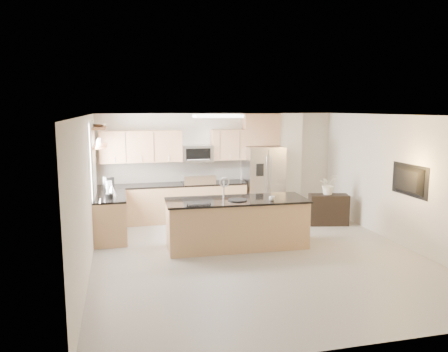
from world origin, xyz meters
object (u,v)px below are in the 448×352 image
object	(u,v)px
flower_vase	(328,179)
range	(198,201)
credenza	(328,210)
kettle	(112,190)
microwave	(197,153)
platter	(238,200)
island	(237,223)
television	(406,180)
blender	(109,191)
cup	(272,198)
bowl	(99,125)
coffee_maker	(109,185)
refrigerator	(263,182)

from	to	relation	value
flower_vase	range	bearing A→B (deg)	158.30
credenza	kettle	size ratio (longest dim) A/B	3.40
range	microwave	distance (m)	1.16
range	platter	size ratio (longest dim) A/B	3.07
island	television	distance (m)	3.38
microwave	island	world-z (taller)	microwave
island	flower_vase	size ratio (longest dim) A/B	3.94
platter	blender	world-z (taller)	blender
cup	blender	distance (m)	3.26
microwave	blender	world-z (taller)	microwave
microwave	kettle	size ratio (longest dim) A/B	2.87
range	television	world-z (taller)	television
island	credenza	bearing A→B (deg)	25.15
island	blender	xyz separation A→B (m)	(-2.44, 0.83, 0.60)
cup	bowl	world-z (taller)	bowl
bowl	television	distance (m)	6.30
range	cup	bearing A→B (deg)	-68.82
coffee_maker	television	xyz separation A→B (m)	(5.61, -2.42, 0.27)
range	platter	xyz separation A→B (m)	(0.35, -2.38, 0.50)
coffee_maker	kettle	bearing A→B (deg)	-80.58
blender	bowl	size ratio (longest dim) A/B	1.00
coffee_maker	bowl	xyz separation A→B (m)	(-0.15, -0.08, 1.30)
refrigerator	platter	xyz separation A→B (m)	(-1.31, -2.33, 0.08)
kettle	bowl	xyz separation A→B (m)	(-0.22, 0.34, 1.34)
island	platter	xyz separation A→B (m)	(-0.01, -0.11, 0.49)
cup	flower_vase	size ratio (longest dim) A/B	0.16
cup	platter	xyz separation A→B (m)	(-0.64, 0.17, -0.03)
cup	flower_vase	world-z (taller)	flower_vase
coffee_maker	flower_vase	bearing A→B (deg)	-5.18
kettle	bowl	world-z (taller)	bowl
cup	blender	size ratio (longest dim) A/B	0.31
kettle	platter	bearing A→B (deg)	-27.97
blender	microwave	bearing A→B (deg)	37.15
bowl	island	bearing A→B (deg)	-29.77
flower_vase	blender	bearing A→B (deg)	-176.56
coffee_maker	bowl	world-z (taller)	bowl
platter	television	bearing A→B (deg)	-13.17
kettle	range	bearing A→B (deg)	28.95
island	blender	size ratio (longest dim) A/B	7.73
cup	television	size ratio (longest dim) A/B	0.10
refrigerator	credenza	world-z (taller)	refrigerator
credenza	television	size ratio (longest dim) A/B	0.84
bowl	television	world-z (taller)	bowl
platter	blender	bearing A→B (deg)	158.95
cup	blender	bearing A→B (deg)	160.19
island	cup	world-z (taller)	island
bowl	flower_vase	xyz separation A→B (m)	(5.14, -0.37, -1.30)
platter	flower_vase	size ratio (longest dim) A/B	0.52
bowl	kettle	bearing A→B (deg)	-56.41
platter	coffee_maker	bearing A→B (deg)	145.45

